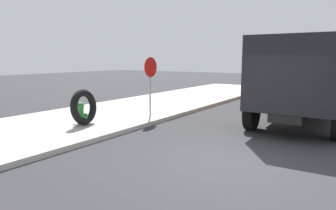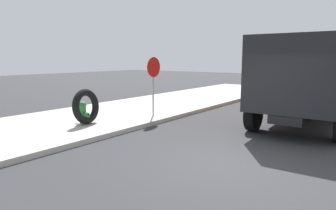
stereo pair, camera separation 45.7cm
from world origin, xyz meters
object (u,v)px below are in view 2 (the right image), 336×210
fire_hydrant (83,112)px  loose_tire (86,106)px  stop_sign (153,75)px  dump_truck_orange (310,79)px  dump_truck_gray (315,70)px

fire_hydrant → loose_tire: bearing=-94.0°
fire_hydrant → loose_tire: 0.28m
stop_sign → dump_truck_orange: bearing=-62.3°
stop_sign → dump_truck_orange: (2.62, -5.00, -0.10)m
stop_sign → dump_truck_gray: size_ratio=0.32×
dump_truck_orange → dump_truck_gray: (9.33, 1.62, 0.00)m
fire_hydrant → loose_tire: size_ratio=0.63×
fire_hydrant → stop_sign: stop_sign is taller
fire_hydrant → stop_sign: bearing=-22.2°
fire_hydrant → dump_truck_orange: dump_truck_orange is taller
dump_truck_orange → dump_truck_gray: 9.47m
fire_hydrant → dump_truck_orange: (5.16, -6.03, 1.06)m
loose_tire → dump_truck_orange: (5.17, -5.84, 0.86)m
stop_sign → dump_truck_orange: size_ratio=0.32×
loose_tire → fire_hydrant: bearing=86.0°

